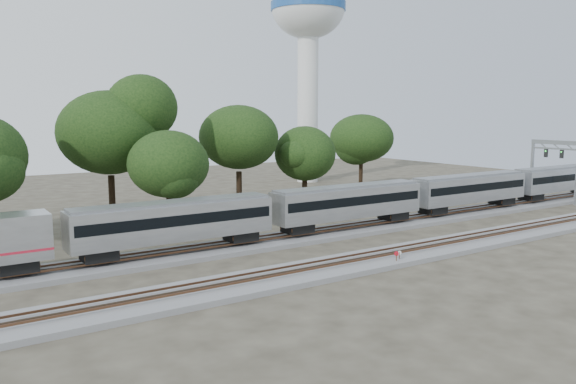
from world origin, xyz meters
TOP-DOWN VIEW (x-y plane):
  - ground at (0.00, 0.00)m, footprint 160.00×160.00m
  - track_far at (0.00, 6.00)m, footprint 160.00×5.00m
  - track_near at (0.00, -4.00)m, footprint 160.00×5.00m
  - train at (10.86, 6.00)m, footprint 87.94×3.03m
  - switch_stand_red at (5.90, -5.74)m, footprint 0.35×0.18m
  - switch_stand_white at (6.54, -5.42)m, footprint 0.32×0.14m
  - switch_lever at (4.53, -5.39)m, footprint 0.55×0.40m
  - water_tower at (31.98, 42.99)m, footprint 12.59×12.59m
  - signal_gantry at (45.92, 6.00)m, footprint 0.57×6.80m
  - tree_3 at (-7.69, 22.98)m, footprint 9.94×9.94m
  - tree_4 at (-4.40, 15.01)m, footprint 7.04×7.04m
  - tree_5 at (7.57, 22.89)m, footprint 9.11×9.11m
  - tree_6 at (16.10, 21.22)m, footprint 6.90×6.90m
  - tree_7 at (31.47, 28.24)m, footprint 8.21×8.21m

SIDE VIEW (x-z plane):
  - ground at x=0.00m, z-range 0.00..0.00m
  - switch_lever at x=4.53m, z-range 0.00..0.30m
  - track_far at x=0.00m, z-range -0.16..0.57m
  - track_near at x=0.00m, z-range -0.16..0.57m
  - switch_stand_white at x=6.54m, z-range 0.14..1.19m
  - switch_stand_red at x=5.90m, z-range 0.16..1.31m
  - train at x=10.86m, z-range 0.90..5.37m
  - signal_gantry at x=45.92m, z-range 1.89..10.16m
  - tree_6 at x=16.10m, z-range 1.90..11.62m
  - tree_4 at x=-4.40m, z-range 1.94..11.86m
  - tree_7 at x=31.47m, z-range 2.27..13.85m
  - tree_5 at x=7.57m, z-range 2.53..15.37m
  - tree_3 at x=-7.69m, z-range 2.76..16.77m
  - water_tower at x=31.98m, z-range 8.40..43.25m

